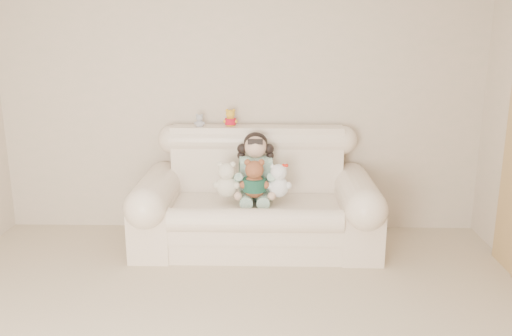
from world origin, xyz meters
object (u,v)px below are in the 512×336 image
object	(u,v)px
brown_teddy	(254,175)
cream_teddy	(227,176)
white_cat	(279,177)
seated_child	(256,166)
sofa	(256,191)

from	to	relation	value
brown_teddy	cream_teddy	bearing A→B (deg)	167.76
brown_teddy	white_cat	bearing A→B (deg)	-4.12
seated_child	brown_teddy	bearing A→B (deg)	-98.97
brown_teddy	white_cat	size ratio (longest dim) A/B	1.12
sofa	cream_teddy	bearing A→B (deg)	-155.22
sofa	cream_teddy	world-z (taller)	sofa
white_cat	brown_teddy	bearing A→B (deg)	-160.26
sofa	white_cat	distance (m)	0.27
brown_teddy	cream_teddy	distance (m)	0.24
white_cat	cream_teddy	xyz separation A→B (m)	(-0.44, -0.01, 0.01)
sofa	white_cat	bearing A→B (deg)	-28.28
seated_child	cream_teddy	world-z (taller)	seated_child
brown_teddy	cream_teddy	xyz separation A→B (m)	(-0.24, 0.01, -0.01)
sofa	cream_teddy	distance (m)	0.32
cream_teddy	white_cat	bearing A→B (deg)	-3.50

